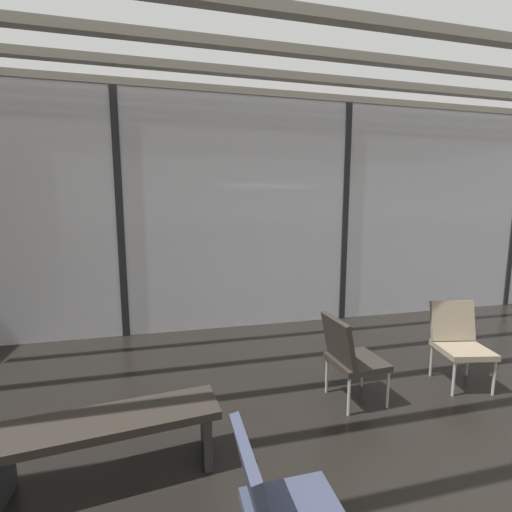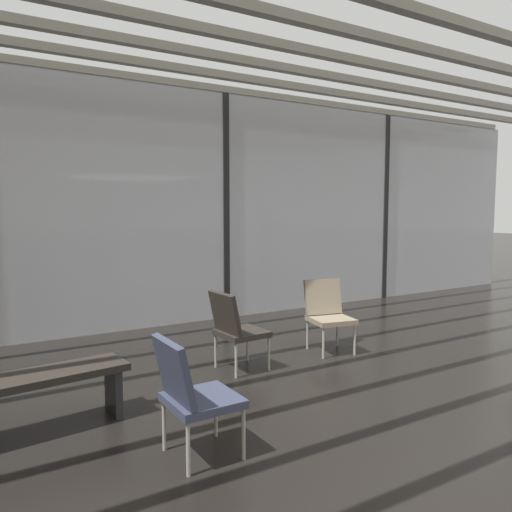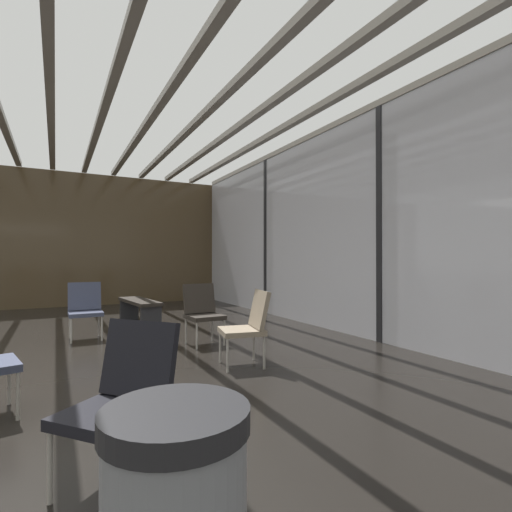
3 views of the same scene
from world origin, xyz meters
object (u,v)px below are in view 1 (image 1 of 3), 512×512
at_px(lounge_chair_0, 349,354).
at_px(waiting_bench, 110,432).
at_px(lounge_chair_4, 458,338).
at_px(lounge_chair_6, 280,509).
at_px(parked_airplane, 298,197).

bearing_deg(lounge_chair_0, waiting_bench, 100.33).
distance_m(lounge_chair_4, lounge_chair_6, 2.99).
bearing_deg(lounge_chair_4, lounge_chair_0, -165.04).
distance_m(lounge_chair_4, waiting_bench, 3.50).
bearing_deg(lounge_chair_0, lounge_chair_6, 138.63).
bearing_deg(lounge_chair_0, parked_airplane, -20.26).
height_order(lounge_chair_0, lounge_chair_6, same).
distance_m(lounge_chair_0, lounge_chair_4, 1.35).
xyz_separation_m(lounge_chair_0, lounge_chair_4, (1.35, 0.09, 0.00)).
bearing_deg(parked_airplane, waiting_bench, -117.80).
distance_m(lounge_chair_6, waiting_bench, 1.36).
height_order(lounge_chair_6, waiting_bench, lounge_chair_6).
xyz_separation_m(lounge_chair_4, waiting_bench, (-3.44, -0.60, -0.13)).
relative_size(parked_airplane, lounge_chair_0, 16.51).
bearing_deg(lounge_chair_4, waiting_bench, -158.95).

